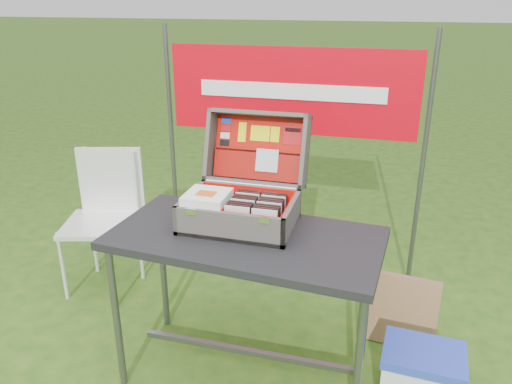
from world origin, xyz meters
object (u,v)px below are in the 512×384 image
(cooler, at_px, (421,379))
(chair, at_px, (99,226))
(table, at_px, (246,306))
(suitcase, at_px, (243,175))
(cardboard_box, at_px, (401,311))

(cooler, xyz_separation_m, chair, (-2.03, 0.54, 0.31))
(chair, bearing_deg, cooler, -30.45)
(table, distance_m, suitcase, 0.67)
(table, relative_size, suitcase, 2.36)
(table, relative_size, cardboard_box, 3.10)
(suitcase, height_order, cardboard_box, suitcase)
(cooler, bearing_deg, chair, 169.20)
(chair, distance_m, cardboard_box, 1.95)
(table, bearing_deg, chair, 160.35)
(table, xyz_separation_m, chair, (-1.15, 0.51, 0.07))
(cooler, height_order, chair, chair)
(cooler, relative_size, chair, 0.40)
(table, distance_m, cooler, 0.90)
(cooler, distance_m, chair, 2.12)
(chair, height_order, cardboard_box, chair)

